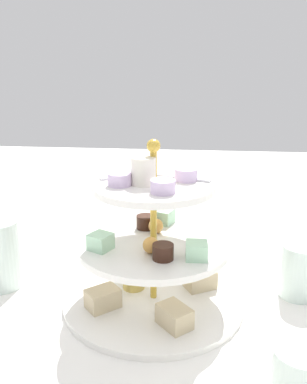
{
  "coord_description": "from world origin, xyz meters",
  "views": [
    {
      "loc": [
        -0.06,
        0.59,
        0.37
      ],
      "look_at": [
        0.0,
        0.0,
        0.18
      ],
      "focal_mm": 39.8,
      "sensor_mm": 36.0,
      "label": 1
    }
  ],
  "objects_px": {
    "water_glass_short_left": "(299,377)",
    "water_glass_mid_back": "(299,271)",
    "water_glass_tall_right": "(0,254)",
    "tiered_serving_stand": "(153,256)",
    "butter_knife_left": "(159,227)"
  },
  "relations": [
    {
      "from": "tiered_serving_stand",
      "to": "butter_knife_left",
      "type": "xyz_separation_m",
      "value": [
        0.02,
        -0.31,
        -0.08
      ]
    },
    {
      "from": "water_glass_short_left",
      "to": "water_glass_mid_back",
      "type": "relative_size",
      "value": 0.79
    },
    {
      "from": "tiered_serving_stand",
      "to": "water_glass_mid_back",
      "type": "relative_size",
      "value": 3.2
    },
    {
      "from": "butter_knife_left",
      "to": "tiered_serving_stand",
      "type": "bearing_deg",
      "value": 96.08
    },
    {
      "from": "water_glass_short_left",
      "to": "butter_knife_left",
      "type": "height_order",
      "value": "water_glass_short_left"
    },
    {
      "from": "tiered_serving_stand",
      "to": "water_glass_short_left",
      "type": "height_order",
      "value": "tiered_serving_stand"
    },
    {
      "from": "tiered_serving_stand",
      "to": "butter_knife_left",
      "type": "height_order",
      "value": "tiered_serving_stand"
    },
    {
      "from": "tiered_serving_stand",
      "to": "water_glass_short_left",
      "type": "bearing_deg",
      "value": 133.82
    },
    {
      "from": "butter_knife_left",
      "to": "water_glass_mid_back",
      "type": "xyz_separation_m",
      "value": [
        -0.25,
        0.27,
        0.04
      ]
    },
    {
      "from": "tiered_serving_stand",
      "to": "water_glass_tall_right",
      "type": "height_order",
      "value": "tiered_serving_stand"
    },
    {
      "from": "water_glass_tall_right",
      "to": "butter_knife_left",
      "type": "distance_m",
      "value": 0.38
    },
    {
      "from": "water_glass_tall_right",
      "to": "water_glass_short_left",
      "type": "bearing_deg",
      "value": 153.78
    },
    {
      "from": "water_glass_tall_right",
      "to": "water_glass_mid_back",
      "type": "distance_m",
      "value": 0.49
    },
    {
      "from": "tiered_serving_stand",
      "to": "water_glass_short_left",
      "type": "relative_size",
      "value": 4.06
    },
    {
      "from": "water_glass_tall_right",
      "to": "water_glass_short_left",
      "type": "xyz_separation_m",
      "value": [
        -0.44,
        0.22,
        -0.02
      ]
    }
  ]
}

